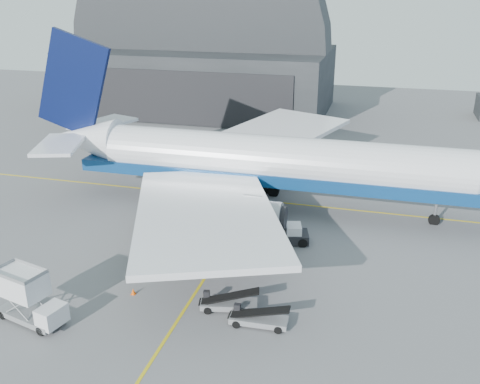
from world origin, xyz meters
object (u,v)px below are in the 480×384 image
(airliner, at_px, (262,161))
(belt_loader_a, at_px, (228,303))
(catering_truck, at_px, (28,297))
(belt_loader_b, at_px, (258,319))
(pushback_tug, at_px, (288,235))

(airliner, relative_size, belt_loader_a, 11.47)
(belt_loader_a, bearing_deg, catering_truck, -171.65)
(belt_loader_b, bearing_deg, catering_truck, -169.35)
(airliner, relative_size, catering_truck, 9.03)
(catering_truck, xyz_separation_m, belt_loader_a, (14.11, 5.34, -1.46))
(airliner, bearing_deg, catering_truck, -114.27)
(airliner, height_order, belt_loader_b, airliner)
(pushback_tug, bearing_deg, belt_loader_b, -103.00)
(airliner, xyz_separation_m, catering_truck, (-11.87, -26.32, -3.43))
(airliner, distance_m, belt_loader_b, 23.47)
(pushback_tug, relative_size, belt_loader_a, 0.95)
(pushback_tug, relative_size, belt_loader_b, 0.98)
(belt_loader_b, bearing_deg, airliner, 100.08)
(belt_loader_b, bearing_deg, pushback_tug, 88.74)
(airliner, relative_size, belt_loader_b, 11.89)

